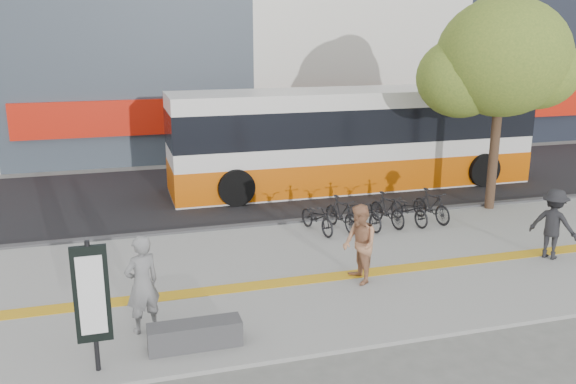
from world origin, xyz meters
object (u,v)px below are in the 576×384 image
object	(u,v)px
bus	(353,141)
signboard	(92,296)
street_tree	(499,60)
pedestrian_tan	(360,244)
seated_woman	(142,284)
pedestrian_dark	(553,224)
bench	(195,335)

from	to	relation	value
bus	signboard	bearing A→B (deg)	-130.05
street_tree	bus	bearing A→B (deg)	128.92
signboard	pedestrian_tan	size ratio (longest dim) A/B	1.27
signboard	pedestrian_tan	xyz separation A→B (m)	(5.37, 2.10, -0.42)
street_tree	seated_woman	size ratio (longest dim) A/B	3.48
signboard	seated_woman	bearing A→B (deg)	55.16
pedestrian_tan	bus	bearing A→B (deg)	158.84
street_tree	pedestrian_dark	size ratio (longest dim) A/B	3.73
signboard	bus	xyz separation A→B (m)	(8.41, 10.01, 0.27)
seated_woman	pedestrian_tan	distance (m)	4.67
bench	seated_woman	bearing A→B (deg)	133.47
signboard	bus	size ratio (longest dim) A/B	0.18
bus	pedestrian_tan	xyz separation A→B (m)	(-3.04, -7.91, -0.69)
bus	pedestrian_dark	world-z (taller)	bus
bench	signboard	distance (m)	1.94
bus	seated_woman	size ratio (longest dim) A/B	6.92
pedestrian_tan	seated_woman	bearing A→B (deg)	-78.42
street_tree	pedestrian_dark	distance (m)	5.59
pedestrian_tan	pedestrian_dark	bearing A→B (deg)	90.63
bench	pedestrian_tan	size ratio (longest dim) A/B	0.93
pedestrian_dark	pedestrian_tan	bearing A→B (deg)	57.06
street_tree	bus	size ratio (longest dim) A/B	0.50
signboard	street_tree	distance (m)	13.40
seated_woman	pedestrian_dark	bearing A→B (deg)	160.30
bench	pedestrian_tan	distance (m)	4.22
signboard	seated_woman	size ratio (longest dim) A/B	1.21
bus	pedestrian_dark	size ratio (longest dim) A/B	7.42
signboard	pedestrian_dark	size ratio (longest dim) A/B	1.30
bench	bus	distance (m)	11.93
bench	signboard	size ratio (longest dim) A/B	0.73
signboard	street_tree	world-z (taller)	street_tree
seated_woman	bus	bearing A→B (deg)	-156.45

